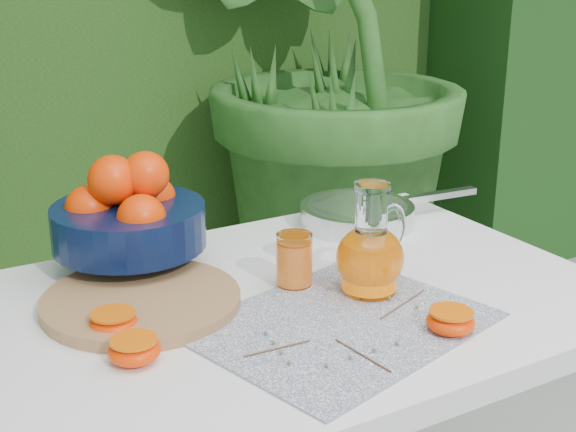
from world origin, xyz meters
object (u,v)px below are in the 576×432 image
cutting_board (141,301)px  juice_pitcher (371,254)px  saute_pan (359,213)px  fruit_bowl (128,216)px  white_table (294,341)px

cutting_board → juice_pitcher: size_ratio=1.71×
cutting_board → saute_pan: bearing=15.6°
fruit_bowl → white_table: bearing=-52.9°
white_table → juice_pitcher: (0.11, -0.05, 0.15)m
fruit_bowl → juice_pitcher: fruit_bowl is taller
white_table → cutting_board: bearing=159.4°
white_table → cutting_board: (-0.23, 0.09, 0.09)m
juice_pitcher → white_table: bearing=155.5°
fruit_bowl → saute_pan: size_ratio=0.65×
white_table → saute_pan: (0.29, 0.23, 0.10)m
fruit_bowl → juice_pitcher: bearing=-44.9°
cutting_board → juice_pitcher: (0.34, -0.14, 0.06)m
white_table → fruit_bowl: 0.36m
juice_pitcher → fruit_bowl: bearing=135.1°
fruit_bowl → juice_pitcher: size_ratio=1.47×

